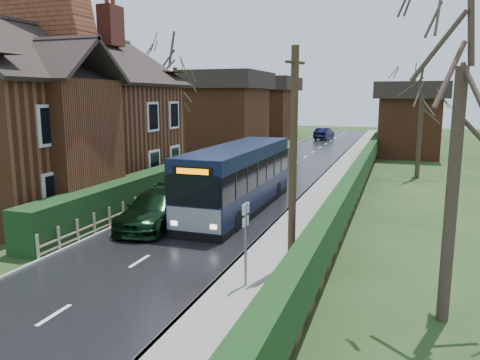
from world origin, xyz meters
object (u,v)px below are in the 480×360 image
at_px(car_green, 155,209).
at_px(bus_stop_sign, 246,233).
at_px(bus, 238,179).
at_px(car_silver, 209,186).
at_px(telegraph_pole, 293,160).
at_px(brick_house, 54,115).

xyz_separation_m(car_green, bus_stop_sign, (5.56, -4.93, 0.94)).
relative_size(bus, car_silver, 2.43).
relative_size(bus_stop_sign, telegraph_pole, 0.37).
distance_m(brick_house, car_silver, 8.56).
height_order(brick_house, telegraph_pole, brick_house).
xyz_separation_m(brick_house, bus_stop_sign, (12.70, -7.78, -2.73)).
bearing_deg(telegraph_pole, car_silver, 150.34).
relative_size(car_green, bus_stop_sign, 1.96).
bearing_deg(car_green, brick_house, 151.21).
bearing_deg(bus_stop_sign, car_silver, 123.04).
bearing_deg(bus, car_silver, 139.28).
height_order(brick_house, car_silver, brick_house).
height_order(bus, telegraph_pole, telegraph_pole).
bearing_deg(bus, car_green, -123.61).
relative_size(brick_house, telegraph_pole, 2.16).
bearing_deg(brick_house, car_green, -21.77).
height_order(car_green, telegraph_pole, telegraph_pole).
relative_size(brick_house, car_silver, 3.53).
relative_size(brick_house, car_green, 2.98).
height_order(brick_house, car_green, brick_house).
height_order(car_silver, car_green, car_green).
bearing_deg(car_silver, bus_stop_sign, -67.84).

